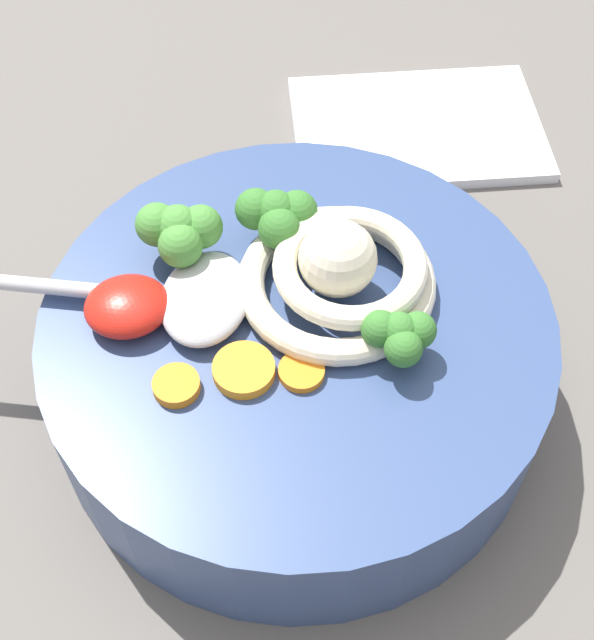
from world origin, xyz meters
TOP-DOWN VIEW (x-y plane):
  - table_slab at (0.00, 0.00)cm, footprint 92.05×92.05cm
  - soup_bowl at (1.93, -1.52)cm, footprint 25.95×25.95cm
  - noodle_pile at (4.38, 0.15)cm, footprint 11.02×10.81cm
  - soup_spoon at (-3.76, 0.16)cm, footprint 17.46×8.13cm
  - chili_sauce_dollop at (-6.23, 0.35)cm, footprint 4.23×3.81cm
  - broccoli_floret_beside_chili at (1.77, 3.69)cm, footprint 4.25×3.66cm
  - broccoli_floret_right at (6.29, -4.47)cm, footprint 3.55×3.06cm
  - broccoli_floret_rear at (-3.26, 3.35)cm, footprint 4.42×3.80cm
  - carrot_slice_left at (-1.08, -4.22)cm, footprint 2.98×2.98cm
  - carrot_slice_extra_b at (1.61, -4.70)cm, footprint 2.22×2.22cm
  - carrot_slice_near_spoon at (-4.30, -4.53)cm, footprint 2.25×2.25cm
  - folded_napkin at (13.87, 18.36)cm, footprint 18.15×13.05cm

SIDE VIEW (x-z plane):
  - table_slab at x=0.00cm, z-range 0.00..2.92cm
  - folded_napkin at x=13.87cm, z-range 2.92..3.72cm
  - soup_bowl at x=1.93cm, z-range 3.03..9.81cm
  - carrot_slice_extra_b at x=1.61cm, z-range 9.70..10.13cm
  - carrot_slice_near_spoon at x=-4.30cm, z-range 9.70..10.26cm
  - carrot_slice_left at x=-1.08cm, z-range 9.70..10.31cm
  - soup_spoon at x=-3.76cm, z-range 9.70..11.30cm
  - chili_sauce_dollop at x=-6.23cm, z-range 9.70..11.60cm
  - noodle_pile at x=4.38cm, z-range 8.87..13.30cm
  - broccoli_floret_right at x=6.29cm, z-range 10.06..12.86cm
  - broccoli_floret_beside_chili at x=1.77cm, z-range 10.13..13.49cm
  - broccoli_floret_rear at x=-3.26cm, z-range 10.14..13.64cm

